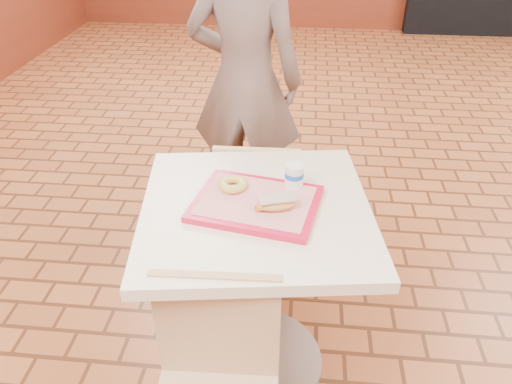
# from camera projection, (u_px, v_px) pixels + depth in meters

# --- Properties ---
(wainscot_band) EXTENTS (8.00, 10.00, 1.00)m
(wainscot_band) POSITION_uv_depth(u_px,v_px,m) (485.00, 211.00, 2.32)
(wainscot_band) COLOR maroon
(wainscot_band) RESTS_ON ground
(main_table) EXTENTS (0.80, 0.80, 0.85)m
(main_table) POSITION_uv_depth(u_px,v_px,m) (256.00, 266.00, 1.90)
(main_table) COLOR beige
(main_table) RESTS_ON ground
(chair_main_back) EXTENTS (0.39, 0.39, 0.83)m
(chair_main_back) POSITION_uv_depth(u_px,v_px,m) (258.00, 205.00, 2.43)
(chair_main_back) COLOR #EAD28C
(chair_main_back) RESTS_ON ground
(customer) EXTENTS (0.67, 0.48, 1.73)m
(customer) POSITION_uv_depth(u_px,v_px,m) (245.00, 82.00, 2.71)
(customer) COLOR #67534F
(customer) RESTS_ON ground
(serving_tray) EXTENTS (0.42, 0.33, 0.03)m
(serving_tray) POSITION_uv_depth(u_px,v_px,m) (256.00, 203.00, 1.74)
(serving_tray) COLOR red
(serving_tray) RESTS_ON main_table
(ring_donut) EXTENTS (0.11, 0.11, 0.03)m
(ring_donut) POSITION_uv_depth(u_px,v_px,m) (233.00, 184.00, 1.79)
(ring_donut) COLOR gold
(ring_donut) RESTS_ON serving_tray
(long_john_donut) EXTENTS (0.15, 0.11, 0.04)m
(long_john_donut) POSITION_uv_depth(u_px,v_px,m) (276.00, 204.00, 1.68)
(long_john_donut) COLOR #C7823A
(long_john_donut) RESTS_ON serving_tray
(paper_cup) EXTENTS (0.07, 0.07, 0.09)m
(paper_cup) POSITION_uv_depth(u_px,v_px,m) (294.00, 175.00, 1.79)
(paper_cup) COLOR white
(paper_cup) RESTS_ON serving_tray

